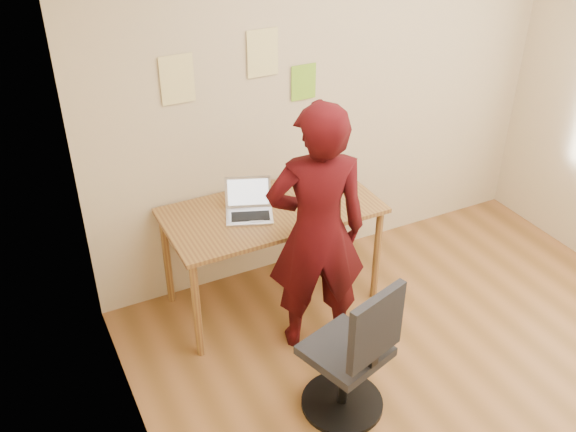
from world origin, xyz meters
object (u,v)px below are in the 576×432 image
laptop (249,207)px  phone (326,209)px  office_chair (353,360)px  person (317,232)px  desk (272,220)px

laptop → phone: 0.50m
laptop → office_chair: 1.20m
laptop → person: person is taller
desk → laptop: size_ratio=3.76×
desk → phone: size_ratio=11.27×
office_chair → person: size_ratio=0.55×
office_chair → desk: bearing=70.8°
phone → person: (-0.25, -0.32, 0.08)m
laptop → office_chair: (0.11, -1.13, -0.40)m
laptop → phone: laptop is taller
phone → desk: bearing=163.6°
person → phone: bearing=-110.1°
desk → phone: 0.37m
desk → laptop: bearing=175.2°
desk → office_chair: 1.15m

